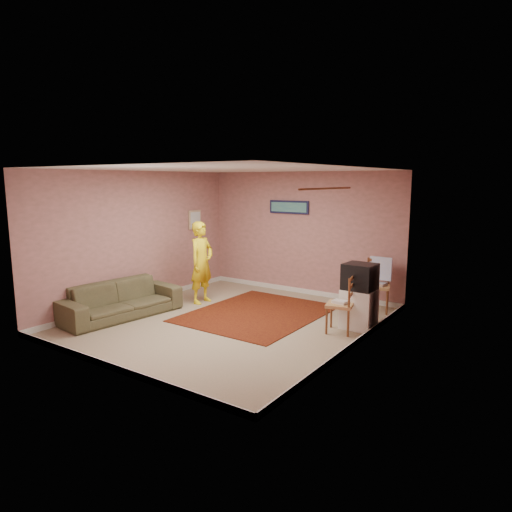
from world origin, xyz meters
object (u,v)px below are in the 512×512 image
Objects in this scene: tv_cabinet at (359,309)px; chair_a at (378,280)px; crt_tv at (360,277)px; sofa at (121,300)px; chair_b at (340,298)px; person at (202,262)px.

chair_a is at bearing 94.77° from tv_cabinet.
tv_cabinet is 0.54m from crt_tv.
crt_tv reaches higher than sofa.
chair_b is 3.03m from person.
person is at bearing -105.76° from chair_b.
tv_cabinet is at bearing -87.18° from person.
chair_b is 3.86m from sofa.
chair_a is (-0.09, 1.12, 0.27)m from tv_cabinet.
crt_tv is at bearing -87.17° from person.
chair_b is at bearing -93.88° from person.
person reaches higher than crt_tv.
tv_cabinet is 1.29× the size of chair_b.
chair_b is at bearing -110.24° from chair_a.
chair_a is 1.49m from chair_b.
chair_a is at bearing -44.33° from sofa.
person is at bearing -173.50° from chair_a.
person reaches higher than sofa.
chair_a is 4.69m from sofa.
crt_tv is 4.19m from sofa.
chair_a reaches higher than tv_cabinet.
person is (-3.20, -0.24, 0.48)m from tv_cabinet.
tv_cabinet reaches higher than sofa.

